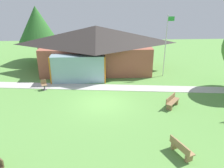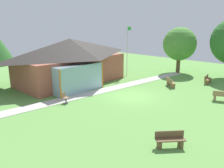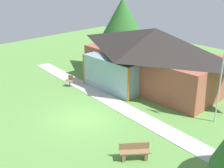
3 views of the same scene
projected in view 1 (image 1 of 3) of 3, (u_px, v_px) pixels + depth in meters
The scene contains 8 objects.
ground_plane at pixel (103, 103), 17.83m from camera, with size 44.00×44.00×0.00m, color #609947.
pavilion at pixel (95, 48), 23.79m from camera, with size 11.70×7.09×4.55m.
footpath at pixel (102, 87), 20.47m from camera, with size 22.80×1.30×0.03m, color #BCB7B2.
flagpole at pixel (166, 44), 21.89m from camera, with size 0.64×0.08×5.79m.
bench_mid_right at pixel (172, 102), 17.08m from camera, with size 1.29×1.44×0.84m.
bench_front_right at pixel (181, 149), 12.20m from camera, with size 0.98×1.55×0.84m.
patio_chair_west at pixel (44, 85), 19.90m from camera, with size 0.57×0.57×0.86m.
tree_behind_pavilion_left at pixel (37, 24), 25.85m from camera, with size 4.21×4.21×6.19m.
Camera 1 is at (-0.04, -15.90, 8.22)m, focal length 37.77 mm.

